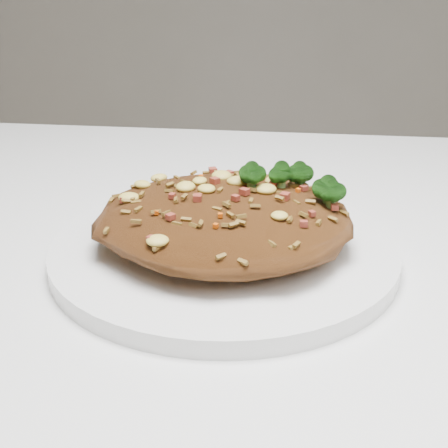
{
  "coord_description": "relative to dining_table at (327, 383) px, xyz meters",
  "views": [
    {
      "loc": [
        -0.03,
        -0.41,
        0.97
      ],
      "look_at": [
        -0.09,
        0.03,
        0.78
      ],
      "focal_mm": 50.0,
      "sensor_mm": 36.0,
      "label": 1
    }
  ],
  "objects": [
    {
      "name": "fork",
      "position": [
        -0.04,
        0.11,
        0.11
      ],
      "size": [
        0.13,
        0.12,
        0.0
      ],
      "rotation": [
        0.0,
        0.0,
        -0.78
      ],
      "color": "silver",
      "rests_on": "plate"
    },
    {
      "name": "plate",
      "position": [
        -0.09,
        0.03,
        0.1
      ],
      "size": [
        0.27,
        0.27,
        0.01
      ],
      "primitive_type": "cylinder",
      "color": "white",
      "rests_on": "dining_table"
    },
    {
      "name": "fried_rice",
      "position": [
        -0.08,
        0.03,
        0.13
      ],
      "size": [
        0.2,
        0.18,
        0.06
      ],
      "color": "brown",
      "rests_on": "plate"
    },
    {
      "name": "dining_table",
      "position": [
        0.0,
        0.0,
        0.0
      ],
      "size": [
        1.2,
        0.8,
        0.75
      ],
      "color": "white",
      "rests_on": "ground"
    }
  ]
}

